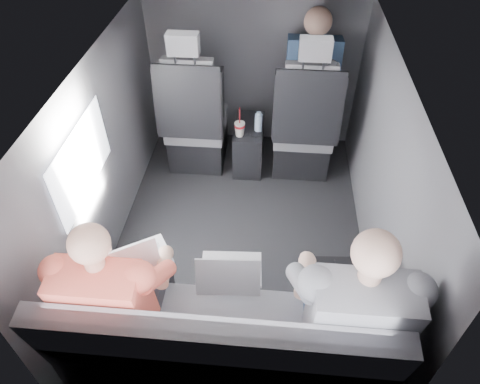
# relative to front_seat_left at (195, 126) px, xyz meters

# --- Properties ---
(floor) EXTENTS (2.60, 2.60, 0.00)m
(floor) POSITION_rel_front_seat_left_xyz_m (0.45, -0.84, -0.40)
(floor) COLOR black
(floor) RESTS_ON ground
(ceiling) EXTENTS (2.60, 2.60, 0.00)m
(ceiling) POSITION_rel_front_seat_left_xyz_m (0.45, -0.84, 0.95)
(ceiling) COLOR #B2B2AD
(ceiling) RESTS_ON panel_back
(panel_left) EXTENTS (0.02, 2.60, 1.35)m
(panel_left) POSITION_rel_front_seat_left_xyz_m (-0.45, -0.84, 0.27)
(panel_left) COLOR #56565B
(panel_left) RESTS_ON floor
(panel_right) EXTENTS (0.02, 2.60, 1.35)m
(panel_right) POSITION_rel_front_seat_left_xyz_m (1.35, -0.84, 0.27)
(panel_right) COLOR #56565B
(panel_right) RESTS_ON floor
(panel_front) EXTENTS (1.80, 0.02, 1.35)m
(panel_front) POSITION_rel_front_seat_left_xyz_m (0.45, 0.46, 0.27)
(panel_front) COLOR #56565B
(panel_front) RESTS_ON floor
(panel_back) EXTENTS (1.80, 0.02, 1.35)m
(panel_back) POSITION_rel_front_seat_left_xyz_m (0.45, -2.14, 0.27)
(panel_back) COLOR #56565B
(panel_back) RESTS_ON floor
(side_window) EXTENTS (0.02, 0.75, 0.42)m
(side_window) POSITION_rel_front_seat_left_xyz_m (-0.43, -1.14, 0.50)
(side_window) COLOR white
(side_window) RESTS_ON panel_left
(seatbelt) EXTENTS (0.35, 0.11, 0.59)m
(seatbelt) POSITION_rel_front_seat_left_xyz_m (0.90, -0.17, 0.40)
(seatbelt) COLOR black
(seatbelt) RESTS_ON front_seat_right
(front_seat_left) EXTENTS (0.52, 0.58, 1.26)m
(front_seat_left) POSITION_rel_front_seat_left_xyz_m (0.00, 0.00, 0.00)
(front_seat_left) COLOR black
(front_seat_left) RESTS_ON floor
(front_seat_right) EXTENTS (0.52, 0.58, 1.26)m
(front_seat_right) POSITION_rel_front_seat_left_xyz_m (0.90, 0.00, 0.00)
(front_seat_right) COLOR black
(front_seat_right) RESTS_ON floor
(center_console) EXTENTS (0.24, 0.48, 0.41)m
(center_console) POSITION_rel_front_seat_left_xyz_m (0.45, 0.04, -0.20)
(center_console) COLOR black
(center_console) RESTS_ON floor
(rear_bench) EXTENTS (1.60, 0.57, 0.92)m
(rear_bench) POSITION_rel_front_seat_left_xyz_m (0.45, -1.90, -0.09)
(rear_bench) COLOR slate
(rear_bench) RESTS_ON floor
(soda_cup) EXTENTS (0.09, 0.09, 0.26)m
(soda_cup) POSITION_rel_front_seat_left_xyz_m (0.38, -0.10, 0.07)
(soda_cup) COLOR white
(soda_cup) RESTS_ON center_console
(water_bottle) EXTENTS (0.06, 0.06, 0.18)m
(water_bottle) POSITION_rel_front_seat_left_xyz_m (0.53, -0.03, 0.08)
(water_bottle) COLOR #AFD5ED
(water_bottle) RESTS_ON center_console
(laptop_white) EXTENTS (0.38, 0.42, 0.23)m
(laptop_white) POSITION_rel_front_seat_left_xyz_m (-0.03, -1.61, 0.23)
(laptop_white) COLOR white
(laptop_white) RESTS_ON passenger_rear_left
(laptop_silver) EXTENTS (0.33, 0.30, 0.23)m
(laptop_silver) POSITION_rel_front_seat_left_xyz_m (0.47, -1.64, 0.23)
(laptop_silver) COLOR #A7A8AC
(laptop_silver) RESTS_ON rear_bench
(laptop_black) EXTENTS (0.33, 0.30, 0.23)m
(laptop_black) POSITION_rel_front_seat_left_xyz_m (1.07, -1.62, 0.23)
(laptop_black) COLOR black
(laptop_black) RESTS_ON passenger_rear_right
(passenger_rear_left) EXTENTS (0.49, 0.61, 1.20)m
(passenger_rear_left) POSITION_rel_front_seat_left_xyz_m (-0.06, -1.81, 0.22)
(passenger_rear_left) COLOR #303034
(passenger_rear_left) RESTS_ON rear_bench
(passenger_rear_right) EXTENTS (0.53, 0.65, 1.27)m
(passenger_rear_right) POSITION_rel_front_seat_left_xyz_m (1.05, -1.81, 0.25)
(passenger_rear_right) COLOR navy
(passenger_rear_right) RESTS_ON rear_bench
(passenger_front_right) EXTENTS (0.42, 0.42, 0.89)m
(passenger_front_right) POSITION_rel_front_seat_left_xyz_m (0.94, 0.26, 0.36)
(passenger_front_right) COLOR navy
(passenger_front_right) RESTS_ON front_seat_right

